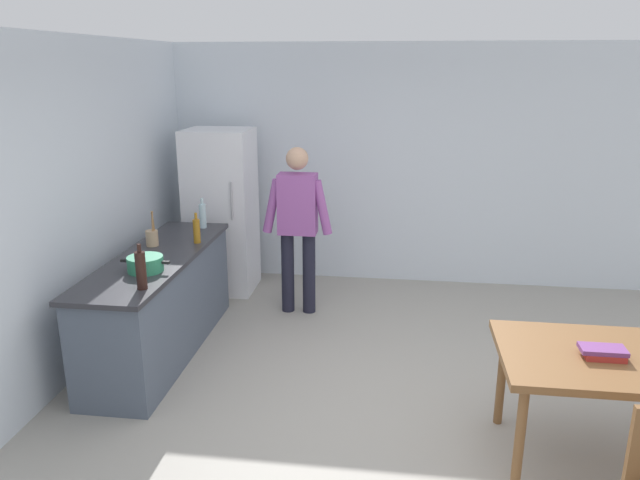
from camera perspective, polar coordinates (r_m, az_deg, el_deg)
The scene contains 13 objects.
ground_plane at distance 4.58m, azimuth 6.22°, elevation -16.42°, with size 14.00×14.00×0.00m, color #9E998E.
wall_back at distance 6.94m, azimuth 7.29°, elevation 7.00°, with size 6.40×0.12×2.70m, color silver.
wall_left at distance 4.96m, azimuth -24.76°, elevation 1.80°, with size 0.12×5.60×2.70m, color silver.
kitchen_counter at distance 5.46m, azimuth -14.94°, elevation -5.88°, with size 0.64×2.20×0.90m.
refrigerator at distance 6.73m, azimuth -9.33°, elevation 2.70°, with size 0.70×0.67×1.80m.
person at distance 5.97m, azimuth -2.13°, elevation 1.93°, with size 0.70×0.22×1.70m.
dining_table at distance 4.21m, azimuth 26.18°, elevation -10.75°, with size 1.40×0.90×0.75m.
cooking_pot at distance 4.91m, azimuth -16.26°, elevation -2.19°, with size 0.40×0.28×0.12m.
utensil_jar at distance 5.57m, azimuth -15.66°, elevation 0.25°, with size 0.11×0.11×0.32m.
bottle_wine_dark at distance 4.52m, azimuth -16.64°, elevation -2.73°, with size 0.08×0.08×0.34m.
bottle_oil_amber at distance 5.56m, azimuth -11.63°, elevation 0.89°, with size 0.06×0.06×0.28m.
bottle_water_clear at distance 6.05m, azimuth -11.08°, elevation 2.30°, with size 0.07×0.07×0.30m.
book_stack at distance 4.11m, azimuth 25.29°, elevation -9.61°, with size 0.27×0.16×0.07m.
Camera 1 is at (0.04, -3.85, 2.48)m, focal length 33.70 mm.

